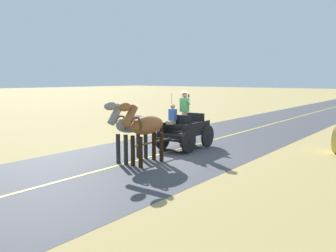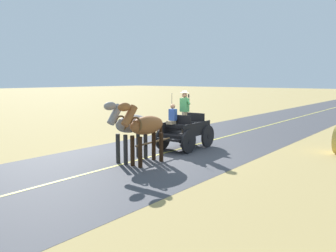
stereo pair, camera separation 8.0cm
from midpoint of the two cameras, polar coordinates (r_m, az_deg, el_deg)
ground_plane at (r=13.84m, az=0.92°, el=-4.30°), size 200.00×200.00×0.00m
road_surface at (r=13.84m, az=0.92°, el=-4.29°), size 6.61×160.00×0.01m
road_centre_stripe at (r=13.84m, az=0.92°, el=-4.27°), size 0.12×160.00×0.00m
horse_drawn_carriage at (r=14.19m, az=3.04°, el=-0.65°), size 1.53×4.51×2.50m
horse_near_side at (r=11.51m, az=-3.80°, el=-0.14°), size 0.56×2.13×2.21m
horse_off_side at (r=11.97m, az=-6.39°, el=0.15°), size 0.66×2.13×2.21m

